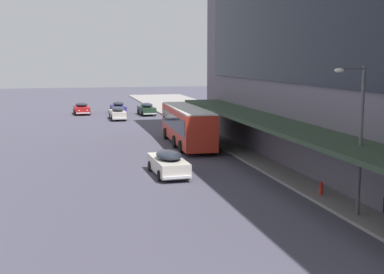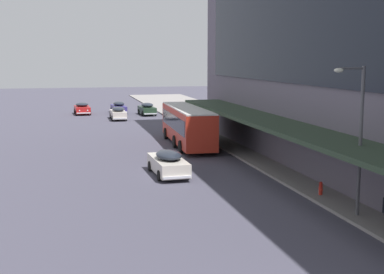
# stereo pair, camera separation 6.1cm
# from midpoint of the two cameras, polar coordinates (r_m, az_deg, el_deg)

# --- Properties ---
(transit_bus_kerbside_front) EXTENTS (2.96, 11.56, 3.18)m
(transit_bus_kerbside_front) POSITION_cam_midpoint_polar(r_m,az_deg,el_deg) (44.00, -0.55, 1.43)
(transit_bus_kerbside_front) COLOR #B72D1D
(transit_bus_kerbside_front) RESTS_ON ground
(sedan_oncoming_rear) EXTENTS (2.08, 4.32, 1.50)m
(sedan_oncoming_rear) POSITION_cam_midpoint_polar(r_m,az_deg,el_deg) (70.07, -11.71, 3.00)
(sedan_oncoming_rear) COLOR #AC1919
(sedan_oncoming_rear) RESTS_ON ground
(sedan_far_back) EXTENTS (1.96, 4.46, 1.56)m
(sedan_far_back) POSITION_cam_midpoint_polar(r_m,az_deg,el_deg) (67.99, -4.89, 3.00)
(sedan_far_back) COLOR #1F3423
(sedan_far_back) RESTS_ON ground
(sedan_second_near) EXTENTS (2.01, 4.94, 1.60)m
(sedan_second_near) POSITION_cam_midpoint_polar(r_m,az_deg,el_deg) (33.06, -2.60, -2.76)
(sedan_second_near) COLOR beige
(sedan_second_near) RESTS_ON ground
(sedan_trailing_near) EXTENTS (1.86, 4.85, 1.57)m
(sedan_trailing_near) POSITION_cam_midpoint_polar(r_m,az_deg,el_deg) (70.53, -7.90, 3.15)
(sedan_trailing_near) COLOR navy
(sedan_trailing_near) RESTS_ON ground
(sedan_second_mid) EXTENTS (1.79, 4.78, 1.52)m
(sedan_second_mid) POSITION_cam_midpoint_polar(r_m,az_deg,el_deg) (63.37, -7.95, 2.54)
(sedan_second_mid) COLOR beige
(sedan_second_mid) RESTS_ON ground
(street_lamp) EXTENTS (1.50, 0.28, 6.71)m
(street_lamp) POSITION_cam_midpoint_polar(r_m,az_deg,el_deg) (24.76, 17.20, 0.77)
(street_lamp) COLOR #4C4C51
(street_lamp) RESTS_ON sidewalk_kerb
(fire_hydrant) EXTENTS (0.20, 0.40, 0.70)m
(fire_hydrant) POSITION_cam_midpoint_polar(r_m,az_deg,el_deg) (28.69, 13.53, -5.33)
(fire_hydrant) COLOR red
(fire_hydrant) RESTS_ON sidewalk_kerb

